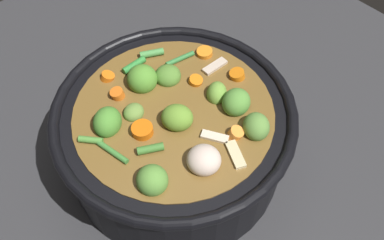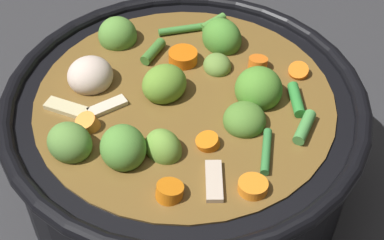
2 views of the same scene
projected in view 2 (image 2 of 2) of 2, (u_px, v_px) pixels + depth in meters
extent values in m
plane|color=#2D2D30|center=(186.00, 182.00, 0.60)|extent=(1.10, 1.10, 0.00)
cylinder|color=black|center=(185.00, 144.00, 0.56)|extent=(0.32, 0.32, 0.12)
torus|color=black|center=(185.00, 100.00, 0.51)|extent=(0.34, 0.34, 0.02)
cylinder|color=brown|center=(185.00, 141.00, 0.55)|extent=(0.27, 0.27, 0.11)
ellipsoid|color=#4A8930|center=(222.00, 38.00, 0.56)|extent=(0.05, 0.06, 0.04)
ellipsoid|color=#5B8B3B|center=(70.00, 143.00, 0.46)|extent=(0.05, 0.05, 0.03)
ellipsoid|color=olive|center=(217.00, 66.00, 0.54)|extent=(0.03, 0.04, 0.02)
ellipsoid|color=#518030|center=(244.00, 120.00, 0.49)|extent=(0.04, 0.04, 0.03)
ellipsoid|color=olive|center=(163.00, 148.00, 0.47)|extent=(0.04, 0.04, 0.03)
ellipsoid|color=#518D2F|center=(258.00, 88.00, 0.51)|extent=(0.06, 0.06, 0.04)
ellipsoid|color=olive|center=(164.00, 84.00, 0.51)|extent=(0.06, 0.06, 0.04)
ellipsoid|color=#548E37|center=(123.00, 148.00, 0.46)|extent=(0.05, 0.05, 0.04)
ellipsoid|color=#588F39|center=(118.00, 35.00, 0.57)|extent=(0.04, 0.04, 0.04)
cylinder|color=orange|center=(208.00, 143.00, 0.47)|extent=(0.03, 0.02, 0.01)
cylinder|color=orange|center=(298.00, 72.00, 0.54)|extent=(0.03, 0.03, 0.02)
cylinder|color=orange|center=(253.00, 188.00, 0.44)|extent=(0.03, 0.03, 0.01)
cylinder|color=orange|center=(169.00, 193.00, 0.44)|extent=(0.03, 0.03, 0.02)
cylinder|color=orange|center=(183.00, 59.00, 0.55)|extent=(0.04, 0.04, 0.02)
cylinder|color=orange|center=(258.00, 66.00, 0.54)|extent=(0.02, 0.03, 0.02)
cylinder|color=orange|center=(89.00, 125.00, 0.49)|extent=(0.03, 0.03, 0.02)
ellipsoid|color=beige|center=(90.00, 76.00, 0.52)|extent=(0.06, 0.06, 0.03)
cylinder|color=#3F762D|center=(153.00, 51.00, 0.55)|extent=(0.03, 0.03, 0.01)
cylinder|color=#4F8E38|center=(213.00, 22.00, 0.59)|extent=(0.03, 0.03, 0.01)
cylinder|color=#498F45|center=(305.00, 127.00, 0.48)|extent=(0.03, 0.04, 0.01)
cylinder|color=#2E8234|center=(296.00, 99.00, 0.50)|extent=(0.01, 0.04, 0.01)
cylinder|color=#327738|center=(266.00, 151.00, 0.46)|extent=(0.02, 0.05, 0.01)
cylinder|color=#3F8136|center=(185.00, 29.00, 0.58)|extent=(0.05, 0.02, 0.01)
cube|color=beige|center=(214.00, 181.00, 0.44)|extent=(0.01, 0.04, 0.01)
cube|color=beige|center=(107.00, 107.00, 0.50)|extent=(0.04, 0.03, 0.01)
cube|color=beige|center=(67.00, 108.00, 0.50)|extent=(0.04, 0.03, 0.01)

